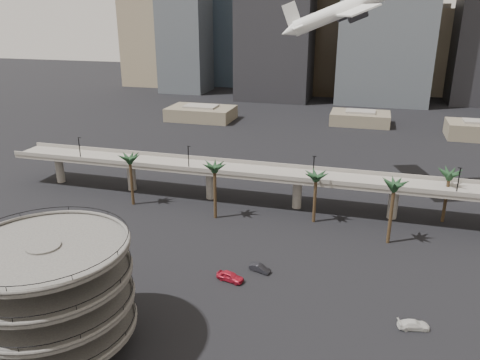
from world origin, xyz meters
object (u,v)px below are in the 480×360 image
(parking_ramp, at_px, (50,288))
(car_b, at_px, (260,268))
(overpass, at_px, (253,175))
(airborne_jet, at_px, (350,7))
(car_a, at_px, (230,276))
(car_c, at_px, (414,325))

(parking_ramp, height_order, car_b, parking_ramp)
(overpass, relative_size, airborne_jet, 4.00)
(overpass, height_order, car_a, overpass)
(parking_ramp, relative_size, car_c, 4.73)
(car_a, bearing_deg, parking_ramp, 155.67)
(parking_ramp, relative_size, car_b, 5.51)
(overpass, height_order, airborne_jet, airborne_jet)
(overpass, relative_size, car_c, 27.68)
(overpass, distance_m, car_c, 54.35)
(car_a, relative_size, car_c, 1.05)
(car_a, height_order, car_c, car_a)
(car_b, bearing_deg, car_a, 153.36)
(airborne_jet, bearing_deg, parking_ramp, -132.32)
(airborne_jet, bearing_deg, car_b, -120.85)
(parking_ramp, bearing_deg, overpass, 77.57)
(airborne_jet, relative_size, car_b, 8.06)
(parking_ramp, height_order, car_a, parking_ramp)
(parking_ramp, bearing_deg, airborne_jet, 66.01)
(car_b, distance_m, car_c, 27.65)
(car_b, bearing_deg, overpass, 34.37)
(parking_ramp, height_order, car_c, parking_ramp)
(parking_ramp, distance_m, airborne_jet, 87.25)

